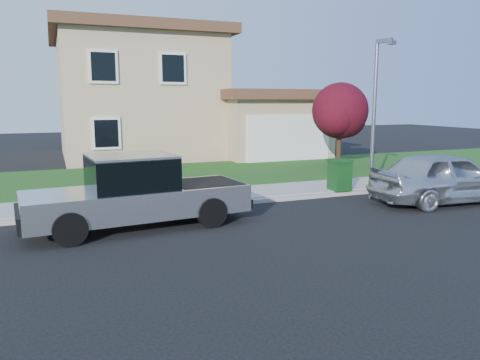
% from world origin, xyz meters
% --- Properties ---
extents(ground, '(80.00, 80.00, 0.00)m').
position_xyz_m(ground, '(0.00, 0.00, 0.00)').
color(ground, black).
rests_on(ground, ground).
extents(curb, '(40.00, 0.20, 0.12)m').
position_xyz_m(curb, '(1.00, 2.90, 0.06)').
color(curb, gray).
rests_on(curb, ground).
extents(sidewalk, '(40.00, 2.00, 0.15)m').
position_xyz_m(sidewalk, '(1.00, 4.00, 0.07)').
color(sidewalk, gray).
rests_on(sidewalk, ground).
extents(lawn, '(40.00, 7.00, 0.10)m').
position_xyz_m(lawn, '(1.00, 8.50, 0.05)').
color(lawn, '#154918').
rests_on(lawn, ground).
extents(house, '(14.00, 11.30, 6.85)m').
position_xyz_m(house, '(1.31, 16.38, 3.17)').
color(house, tan).
rests_on(house, ground).
extents(pickup_truck, '(5.63, 2.37, 1.80)m').
position_xyz_m(pickup_truck, '(-2.66, 1.48, 0.84)').
color(pickup_truck, black).
rests_on(pickup_truck, ground).
extents(woman, '(0.60, 0.47, 1.61)m').
position_xyz_m(woman, '(-1.69, 2.71, 0.76)').
color(woman, tan).
rests_on(woman, ground).
extents(sedan, '(4.79, 2.24, 1.58)m').
position_xyz_m(sedan, '(6.50, 0.76, 0.79)').
color(sedan, silver).
rests_on(sedan, ground).
extents(ornamental_tree, '(2.76, 2.49, 3.79)m').
position_xyz_m(ornamental_tree, '(7.52, 8.01, 2.52)').
color(ornamental_tree, black).
rests_on(ornamental_tree, lawn).
extents(trash_bin, '(0.66, 0.75, 1.02)m').
position_xyz_m(trash_bin, '(4.27, 3.10, 0.67)').
color(trash_bin, '#0F3913').
rests_on(trash_bin, sidewalk).
extents(street_lamp, '(0.36, 0.64, 4.92)m').
position_xyz_m(street_lamp, '(4.84, 2.13, 2.80)').
color(street_lamp, slate).
rests_on(street_lamp, ground).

